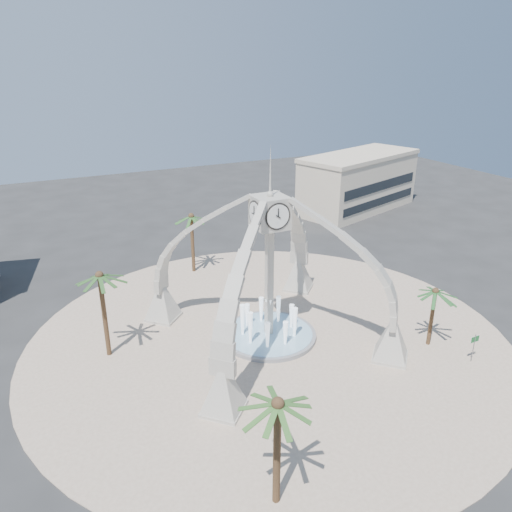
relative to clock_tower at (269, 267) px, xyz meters
name	(u,v)px	position (x,y,z in m)	size (l,w,h in m)	color
ground	(269,337)	(0.00, 0.00, -6.49)	(140.00, 140.00, 0.00)	#282828
plaza	(269,337)	(0.00, 0.00, -6.46)	(40.00, 40.00, 0.06)	#C9AF95
clock_tower	(269,267)	(0.00, 0.00, 0.00)	(17.94, 17.94, 16.30)	#BAB2A6
fountain	(269,334)	(0.00, 0.00, -6.20)	(8.00, 8.00, 3.62)	gray
building_ne	(358,182)	(30.00, 28.00, -2.18)	(21.87, 14.17, 8.60)	beige
palm_east	(435,292)	(11.30, -6.81, -1.67)	(4.32, 4.32, 5.53)	brown
palm_west	(100,277)	(-12.65, 3.20, 0.33)	(5.19, 5.19, 7.70)	brown
palm_north	(191,217)	(-0.99, 16.05, -0.20)	(4.37, 4.37, 7.15)	brown
palm_south	(278,405)	(-7.39, -15.08, -0.21)	(5.09, 5.09, 7.17)	brown
street_sign	(474,343)	(12.48, -10.20, -4.76)	(0.89, 0.08, 2.42)	slate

